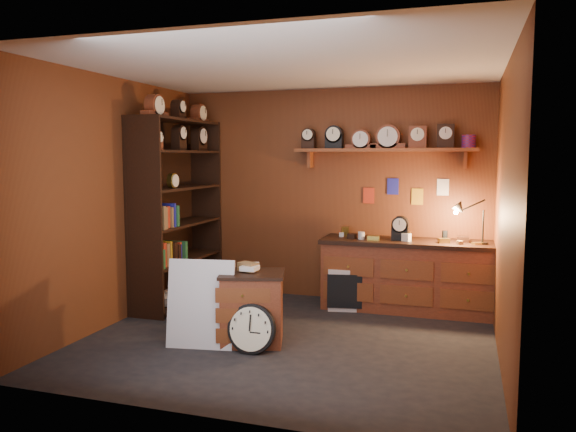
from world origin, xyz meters
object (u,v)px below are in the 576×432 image
Objects in this scene: shelving_unit at (175,204)px; workbench at (409,271)px; low_cabinet at (252,304)px; big_round_clock at (251,329)px.

workbench is (2.84, 0.49, -0.78)m from shelving_unit.
low_cabinet is 1.70× the size of big_round_clock.
workbench is 2.16m from low_cabinet.
big_round_clock is at bearing -122.91° from workbench.
workbench is 2.62× the size of low_cabinet.
shelving_unit is at bearing 125.28° from low_cabinet.
low_cabinet is at bearing -128.98° from workbench.
big_round_clock is (-1.26, -1.95, -0.24)m from workbench.
shelving_unit reaches higher than workbench.
low_cabinet is 0.33m from big_round_clock.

